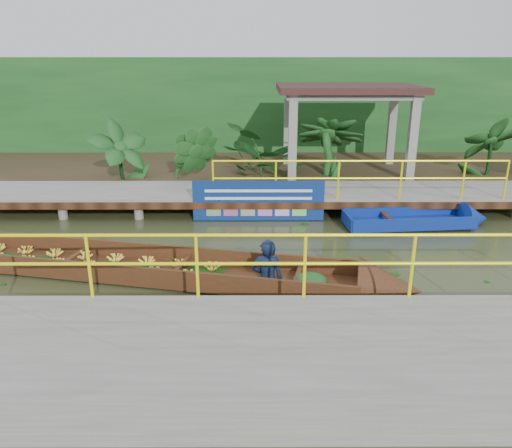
{
  "coord_description": "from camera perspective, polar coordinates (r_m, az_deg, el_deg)",
  "views": [
    {
      "loc": [
        0.05,
        -9.84,
        4.16
      ],
      "look_at": [
        0.09,
        0.5,
        0.6
      ],
      "focal_mm": 35.0,
      "sensor_mm": 36.0,
      "label": 1
    }
  ],
  "objects": [
    {
      "name": "near_dock",
      "position": [
        6.9,
        8.02,
        -15.21
      ],
      "size": [
        18.0,
        2.4,
        1.73
      ],
      "color": "slate",
      "rests_on": "ground"
    },
    {
      "name": "moored_blue_boat",
      "position": [
        13.42,
        20.44,
        0.4
      ],
      "size": [
        3.74,
        1.29,
        0.87
      ],
      "rotation": [
        0.0,
        0.0,
        0.09
      ],
      "color": "navy",
      "rests_on": "ground"
    },
    {
      "name": "land_strip",
      "position": [
        17.78,
        -0.36,
        6.21
      ],
      "size": [
        30.0,
        8.0,
        0.45
      ],
      "primitive_type": "cube",
      "color": "#2E2617",
      "rests_on": "ground"
    },
    {
      "name": "pavilion",
      "position": [
        16.46,
        10.43,
        14.02
      ],
      "size": [
        4.4,
        3.0,
        3.0
      ],
      "color": "slate",
      "rests_on": "ground"
    },
    {
      "name": "blue_banner",
      "position": [
        12.83,
        0.28,
        2.69
      ],
      "size": [
        3.39,
        0.04,
        1.06
      ],
      "color": "navy",
      "rests_on": "ground"
    },
    {
      "name": "tropical_plants",
      "position": [
        15.56,
        8.01,
        8.33
      ],
      "size": [
        14.41,
        1.41,
        1.76
      ],
      "color": "#154319",
      "rests_on": "ground"
    },
    {
      "name": "vendor_boat",
      "position": [
        10.15,
        -13.63,
        -4.44
      ],
      "size": [
        11.28,
        3.42,
        2.14
      ],
      "rotation": [
        0.0,
        0.0,
        -0.21
      ],
      "color": "#381E0F",
      "rests_on": "ground"
    },
    {
      "name": "foliage_backdrop",
      "position": [
        19.96,
        -0.36,
        12.78
      ],
      "size": [
        30.0,
        0.8,
        4.0
      ],
      "primitive_type": "cube",
      "color": "#154319",
      "rests_on": "ground"
    },
    {
      "name": "far_dock",
      "position": [
        13.77,
        -0.33,
        3.48
      ],
      "size": [
        16.0,
        2.06,
        1.66
      ],
      "color": "slate",
      "rests_on": "ground"
    },
    {
      "name": "ground",
      "position": [
        10.68,
        -0.46,
        -3.92
      ],
      "size": [
        80.0,
        80.0,
        0.0
      ],
      "primitive_type": "plane",
      "color": "#2F361B",
      "rests_on": "ground"
    }
  ]
}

